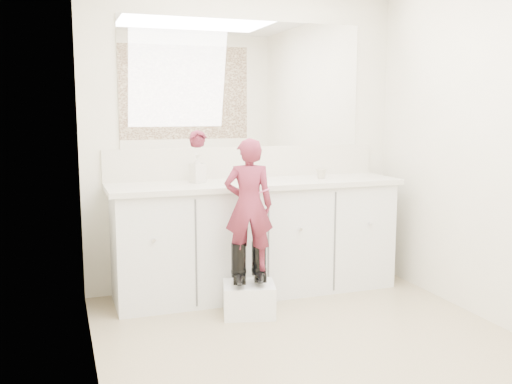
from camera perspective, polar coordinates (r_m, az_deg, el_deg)
name	(u,v)px	position (r m, az deg, el deg)	size (l,w,h in m)	color
floor	(324,353)	(3.57, 6.78, -15.66)	(3.00, 3.00, 0.00)	#90775E
wall_back	(245,139)	(4.66, -1.12, 5.30)	(2.60, 2.60, 0.00)	beige
wall_left	(90,159)	(2.93, -16.28, 3.16)	(3.00, 3.00, 0.00)	beige
wall_right	(510,147)	(4.02, 24.02, 4.09)	(3.00, 3.00, 0.00)	beige
vanity_cabinet	(256,239)	(4.51, 0.00, -4.76)	(2.20, 0.55, 0.85)	silver
countertop	(257,184)	(4.41, 0.07, 0.83)	(2.28, 0.58, 0.04)	beige
backsplash	(246,162)	(4.66, -1.06, 3.02)	(2.28, 0.03, 0.25)	beige
mirror	(245,84)	(4.64, -1.09, 10.72)	(2.00, 0.02, 1.00)	white
faucet	(250,173)	(4.56, -0.62, 1.96)	(0.08, 0.08, 0.10)	silver
cup	(321,173)	(4.61, 6.53, 1.85)	(0.09, 0.09, 0.08)	#BFB499
soap_bottle	(197,168)	(4.34, -5.89, 2.37)	(0.10, 0.10, 0.22)	beige
step_stool	(249,299)	(4.09, -0.71, -10.67)	(0.36, 0.30, 0.23)	white
boot_left	(239,264)	(3.99, -1.75, -7.22)	(0.11, 0.20, 0.30)	black
boot_right	(259,262)	(4.04, 0.30, -7.04)	(0.11, 0.20, 0.30)	black
toddler	(249,205)	(3.93, -0.73, -1.31)	(0.34, 0.22, 0.92)	#AF3659
toothbrush	(260,192)	(3.90, 0.39, -0.05)	(0.01, 0.01, 0.14)	#D45283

